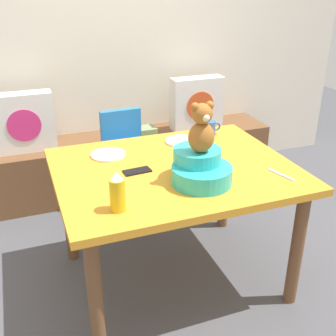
{
  "coord_description": "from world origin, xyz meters",
  "views": [
    {
      "loc": [
        -0.75,
        -1.9,
        1.7
      ],
      "look_at": [
        0.0,
        0.1,
        0.69
      ],
      "focal_mm": 44.94,
      "sensor_mm": 36.0,
      "label": 1
    }
  ],
  "objects_px": {
    "pillow_floral_left": "(24,123)",
    "book_stack": "(144,131)",
    "teddy_bear": "(202,129)",
    "cell_phone": "(137,171)",
    "dinner_plate_far": "(181,141)",
    "highchair": "(127,150)",
    "pillow_floral_right": "(197,104)",
    "dinner_plate_near": "(108,155)",
    "infant_seat_teal": "(200,168)",
    "coffee_mug": "(210,128)",
    "dining_table": "(174,183)",
    "ketchup_bottle": "(117,192)"
  },
  "relations": [
    {
      "from": "book_stack",
      "to": "dinner_plate_far",
      "type": "distance_m",
      "value": 0.97
    },
    {
      "from": "coffee_mug",
      "to": "teddy_bear",
      "type": "bearing_deg",
      "value": -119.81
    },
    {
      "from": "pillow_floral_right",
      "to": "dinner_plate_near",
      "type": "bearing_deg",
      "value": -135.76
    },
    {
      "from": "pillow_floral_left",
      "to": "ketchup_bottle",
      "type": "xyz_separation_m",
      "value": [
        0.32,
        -1.56,
        0.15
      ]
    },
    {
      "from": "teddy_bear",
      "to": "dinner_plate_far",
      "type": "xyz_separation_m",
      "value": [
        0.12,
        0.53,
        -0.27
      ]
    },
    {
      "from": "pillow_floral_left",
      "to": "cell_phone",
      "type": "relative_size",
      "value": 3.06
    },
    {
      "from": "teddy_bear",
      "to": "pillow_floral_left",
      "type": "bearing_deg",
      "value": 118.3
    },
    {
      "from": "pillow_floral_right",
      "to": "teddy_bear",
      "type": "bearing_deg",
      "value": -113.62
    },
    {
      "from": "pillow_floral_right",
      "to": "highchair",
      "type": "xyz_separation_m",
      "value": [
        -0.73,
        -0.42,
        -0.16
      ]
    },
    {
      "from": "dinner_plate_near",
      "to": "highchair",
      "type": "bearing_deg",
      "value": 65.16
    },
    {
      "from": "pillow_floral_left",
      "to": "dinner_plate_near",
      "type": "distance_m",
      "value": 1.05
    },
    {
      "from": "book_stack",
      "to": "highchair",
      "type": "xyz_separation_m",
      "value": [
        -0.27,
        -0.44,
        0.03
      ]
    },
    {
      "from": "dinner_plate_far",
      "to": "highchair",
      "type": "bearing_deg",
      "value": 114.06
    },
    {
      "from": "pillow_floral_right",
      "to": "infant_seat_teal",
      "type": "height_order",
      "value": "same"
    },
    {
      "from": "highchair",
      "to": "dinner_plate_far",
      "type": "bearing_deg",
      "value": -65.94
    },
    {
      "from": "pillow_floral_left",
      "to": "dinner_plate_far",
      "type": "distance_m",
      "value": 1.27
    },
    {
      "from": "teddy_bear",
      "to": "dinner_plate_far",
      "type": "distance_m",
      "value": 0.6
    },
    {
      "from": "infant_seat_teal",
      "to": "cell_phone",
      "type": "xyz_separation_m",
      "value": [
        -0.26,
        0.21,
        -0.07
      ]
    },
    {
      "from": "book_stack",
      "to": "coffee_mug",
      "type": "xyz_separation_m",
      "value": [
        0.17,
        -0.88,
        0.3
      ]
    },
    {
      "from": "teddy_bear",
      "to": "dining_table",
      "type": "bearing_deg",
      "value": 105.9
    },
    {
      "from": "pillow_floral_left",
      "to": "teddy_bear",
      "type": "xyz_separation_m",
      "value": [
        0.77,
        -1.44,
        0.34
      ]
    },
    {
      "from": "highchair",
      "to": "cell_phone",
      "type": "relative_size",
      "value": 5.49
    },
    {
      "from": "book_stack",
      "to": "cell_phone",
      "type": "xyz_separation_m",
      "value": [
        -0.42,
        -1.24,
        0.26
      ]
    },
    {
      "from": "dinner_plate_far",
      "to": "cell_phone",
      "type": "height_order",
      "value": "dinner_plate_far"
    },
    {
      "from": "book_stack",
      "to": "dinner_plate_far",
      "type": "height_order",
      "value": "dinner_plate_far"
    },
    {
      "from": "pillow_floral_right",
      "to": "highchair",
      "type": "relative_size",
      "value": 0.56
    },
    {
      "from": "infant_seat_teal",
      "to": "coffee_mug",
      "type": "bearing_deg",
      "value": 60.17
    },
    {
      "from": "pillow_floral_right",
      "to": "dining_table",
      "type": "distance_m",
      "value": 1.41
    },
    {
      "from": "pillow_floral_left",
      "to": "infant_seat_teal",
      "type": "height_order",
      "value": "same"
    },
    {
      "from": "book_stack",
      "to": "dinner_plate_near",
      "type": "xyz_separation_m",
      "value": [
        -0.52,
        -0.98,
        0.26
      ]
    },
    {
      "from": "pillow_floral_right",
      "to": "highchair",
      "type": "distance_m",
      "value": 0.86
    },
    {
      "from": "dinner_plate_near",
      "to": "ketchup_bottle",
      "type": "bearing_deg",
      "value": -98.99
    },
    {
      "from": "teddy_bear",
      "to": "highchair",
      "type": "bearing_deg",
      "value": 95.86
    },
    {
      "from": "dinner_plate_near",
      "to": "dinner_plate_far",
      "type": "height_order",
      "value": "same"
    },
    {
      "from": "infant_seat_teal",
      "to": "ketchup_bottle",
      "type": "height_order",
      "value": "ketchup_bottle"
    },
    {
      "from": "teddy_bear",
      "to": "cell_phone",
      "type": "xyz_separation_m",
      "value": [
        -0.26,
        0.21,
        -0.27
      ]
    },
    {
      "from": "dinner_plate_near",
      "to": "pillow_floral_right",
      "type": "bearing_deg",
      "value": 44.24
    },
    {
      "from": "book_stack",
      "to": "infant_seat_teal",
      "type": "xyz_separation_m",
      "value": [
        -0.16,
        -1.46,
        0.32
      ]
    },
    {
      "from": "book_stack",
      "to": "dinner_plate_near",
      "type": "height_order",
      "value": "dinner_plate_near"
    },
    {
      "from": "pillow_floral_left",
      "to": "book_stack",
      "type": "relative_size",
      "value": 2.2
    },
    {
      "from": "teddy_bear",
      "to": "cell_phone",
      "type": "height_order",
      "value": "teddy_bear"
    },
    {
      "from": "pillow_floral_left",
      "to": "highchair",
      "type": "bearing_deg",
      "value": -31.89
    },
    {
      "from": "ketchup_bottle",
      "to": "cell_phone",
      "type": "height_order",
      "value": "ketchup_bottle"
    },
    {
      "from": "pillow_floral_right",
      "to": "book_stack",
      "type": "relative_size",
      "value": 2.2
    },
    {
      "from": "pillow_floral_left",
      "to": "dining_table",
      "type": "xyz_separation_m",
      "value": [
        0.72,
        -1.23,
        -0.04
      ]
    },
    {
      "from": "teddy_bear",
      "to": "dinner_plate_near",
      "type": "distance_m",
      "value": 0.65
    },
    {
      "from": "dining_table",
      "to": "teddy_bear",
      "type": "relative_size",
      "value": 5.06
    },
    {
      "from": "infant_seat_teal",
      "to": "teddy_bear",
      "type": "bearing_deg",
      "value": -90.0
    },
    {
      "from": "pillow_floral_right",
      "to": "cell_phone",
      "type": "relative_size",
      "value": 3.06
    },
    {
      "from": "highchair",
      "to": "dinner_plate_far",
      "type": "xyz_separation_m",
      "value": [
        0.22,
        -0.49,
        0.22
      ]
    }
  ]
}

